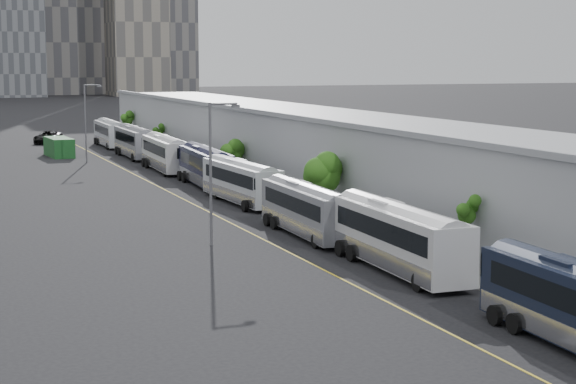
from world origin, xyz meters
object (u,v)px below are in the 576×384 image
suv (48,137)px  bus_8 (110,136)px  bus_2 (398,243)px  street_lamp_near (213,164)px  bus_3 (307,214)px  bus_5 (206,170)px  bus_6 (165,156)px  bus_7 (135,145)px  shipping_container (59,147)px  street_lamp_far (87,118)px  bus_4 (241,185)px

suv → bus_8: bearing=-27.2°
bus_2 → street_lamp_near: bearing=124.9°
bus_3 → bus_8: bus_8 is taller
bus_2 → bus_5: bearing=90.9°
street_lamp_near → suv: 81.07m
bus_6 → bus_7: 15.14m
shipping_container → suv: 19.55m
bus_2 → shipping_container: bus_2 is taller
bus_5 → bus_2: bearing=-87.3°
bus_3 → bus_7: bus_7 is taller
bus_5 → bus_8: 44.21m
street_lamp_far → street_lamp_near: bearing=-91.2°
bus_4 → street_lamp_far: (-6.31, 36.33, 3.69)m
bus_4 → bus_6: 25.08m
suv → bus_4: bearing=-61.3°
street_lamp_near → shipping_container: (-0.92, 61.44, -4.09)m
bus_8 → suv: bearing=131.5°
bus_8 → street_lamp_far: size_ratio=1.37×
shipping_container → bus_3: bearing=-86.6°
bus_7 → bus_4: bearing=-89.5°
shipping_container → bus_7: bearing=-33.7°
bus_2 → bus_8: bus_2 is taller
bus_7 → bus_8: bearing=90.2°
bus_8 → street_lamp_near: street_lamp_near is taller
bus_8 → shipping_container: 13.90m
bus_5 → bus_3: bearing=-88.8°
bus_4 → shipping_container: bus_4 is taller
bus_6 → street_lamp_far: street_lamp_far is taller
bus_6 → bus_8: 30.95m
suv → bus_6: bearing=-57.4°
bus_2 → shipping_container: size_ratio=1.98×
bus_2 → bus_6: bearing=91.6°
street_lamp_near → shipping_container: size_ratio=1.38×
bus_2 → bus_5: size_ratio=1.04×
bus_4 → bus_5: bus_5 is taller
shipping_container → bus_4: bearing=-83.4°
bus_2 → bus_5: (0.55, 39.38, -0.06)m
bus_3 → bus_8: 71.57m
bus_3 → bus_4: bearing=89.3°
bus_8 → bus_7: bearing=-89.2°
bus_2 → suv: (-6.98, 92.09, -0.72)m
bus_6 → bus_2: bearing=-88.0°
bus_5 → street_lamp_near: 29.55m
bus_2 → bus_8: 83.60m
bus_2 → bus_6: size_ratio=1.02×
bus_4 → bus_8: bus_8 is taller
bus_4 → bus_7: bearing=87.2°
bus_2 → bus_7: bearing=91.5°
bus_4 → bus_7: 40.22m
bus_5 → bus_7: 28.40m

